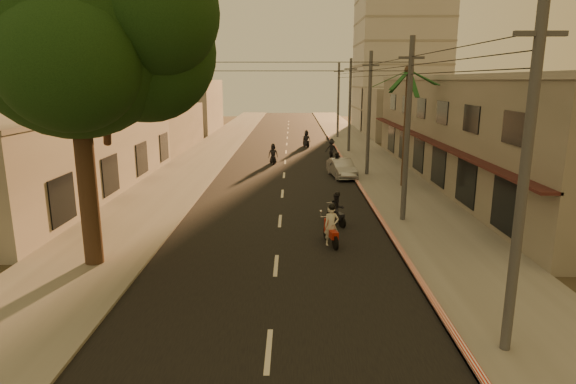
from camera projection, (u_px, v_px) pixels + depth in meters
name	position (u px, v px, depth m)	size (l,w,h in m)	color
ground	(274.00, 288.00, 16.58)	(160.00, 160.00, 0.00)	#383023
road	(284.00, 175.00, 36.05)	(10.00, 140.00, 0.02)	black
sidewalk_right	(384.00, 175.00, 35.98)	(5.00, 140.00, 0.12)	slate
sidewalk_left	(184.00, 174.00, 36.11)	(5.00, 140.00, 0.12)	slate
curb_stripe	(361.00, 189.00, 31.12)	(0.20, 60.00, 0.20)	red
shophouse_row	(485.00, 130.00, 33.16)	(8.80, 34.20, 7.30)	gray
left_building	(57.00, 153.00, 29.74)	(8.20, 24.20, 5.20)	gray
distant_tower	(401.00, 29.00, 67.79)	(12.10, 12.10, 28.00)	#B7B5B2
broadleaf_tree	(86.00, 36.00, 16.80)	(9.60, 8.70, 12.10)	black
palm_tree	(409.00, 77.00, 30.47)	(5.00, 5.00, 8.20)	black
utility_poles	(370.00, 86.00, 34.52)	(1.20, 48.26, 9.00)	#38383A
filler_right	(400.00, 113.00, 59.60)	(8.00, 14.00, 6.00)	gray
filler_left_near	(150.00, 128.00, 49.31)	(8.00, 14.00, 4.40)	gray
filler_left_far	(187.00, 106.00, 66.54)	(8.00, 14.00, 7.00)	gray
scooter_red	(331.00, 227.00, 20.66)	(0.91, 1.88, 1.88)	black
scooter_mid_a	(337.00, 210.00, 23.54)	(1.26, 1.61, 1.71)	black
scooter_mid_b	(337.00, 165.00, 35.41)	(1.19, 1.87, 1.86)	black
scooter_far_a	(273.00, 155.00, 40.92)	(0.87, 1.77, 1.74)	black
scooter_far_b	(331.00, 149.00, 43.84)	(1.30, 1.84, 1.81)	black
parked_car	(342.00, 168.00, 35.23)	(2.06, 4.28, 1.35)	#9EA1A6
scooter_far_c	(306.00, 139.00, 51.11)	(1.14, 1.79, 1.81)	black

